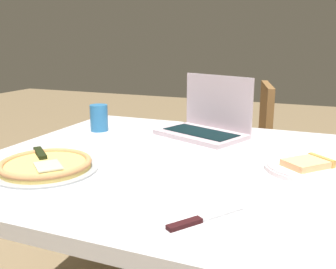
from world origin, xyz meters
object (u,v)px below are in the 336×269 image
(drink_cup, at_px, (99,118))
(chair_far, at_px, (242,148))
(dining_table, at_px, (172,178))
(laptop, at_px, (206,123))
(pizza_plate, at_px, (307,167))
(pizza_tray, at_px, (46,165))
(table_knife, at_px, (199,220))

(drink_cup, height_order, chair_far, chair_far)
(dining_table, xyz_separation_m, chair_far, (-0.04, -1.01, -0.17))
(laptop, bearing_deg, pizza_plate, 142.42)
(dining_table, relative_size, chair_far, 1.36)
(chair_far, bearing_deg, pizza_tray, 74.59)
(pizza_plate, height_order, pizza_tray, pizza_plate)
(pizza_plate, xyz_separation_m, chair_far, (0.38, -0.98, -0.25))
(pizza_tray, distance_m, drink_cup, 0.52)
(dining_table, xyz_separation_m, pizza_plate, (-0.42, -0.04, 0.08))
(table_knife, bearing_deg, drink_cup, -44.64)
(dining_table, bearing_deg, chair_far, -92.13)
(pizza_plate, height_order, chair_far, chair_far)
(dining_table, height_order, pizza_plate, pizza_plate)
(laptop, height_order, chair_far, laptop)
(pizza_tray, height_order, table_knife, pizza_tray)
(pizza_tray, distance_m, table_knife, 0.55)
(chair_far, bearing_deg, drink_cup, 58.22)
(dining_table, relative_size, laptop, 3.06)
(dining_table, xyz_separation_m, laptop, (-0.01, -0.35, 0.12))
(laptop, distance_m, chair_far, 0.72)
(dining_table, relative_size, pizza_plate, 5.03)
(pizza_plate, bearing_deg, table_knife, 65.25)
(pizza_plate, relative_size, drink_cup, 2.14)
(pizza_plate, distance_m, chair_far, 1.08)
(pizza_tray, relative_size, drink_cup, 2.78)
(pizza_tray, xyz_separation_m, table_knife, (-0.53, 0.15, -0.01))
(chair_far, bearing_deg, laptop, 87.87)
(laptop, xyz_separation_m, pizza_tray, (0.32, 0.60, -0.04))
(pizza_plate, distance_m, table_knife, 0.48)
(pizza_plate, height_order, drink_cup, drink_cup)
(pizza_plate, bearing_deg, pizza_tray, 21.62)
(pizza_plate, relative_size, table_knife, 1.39)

